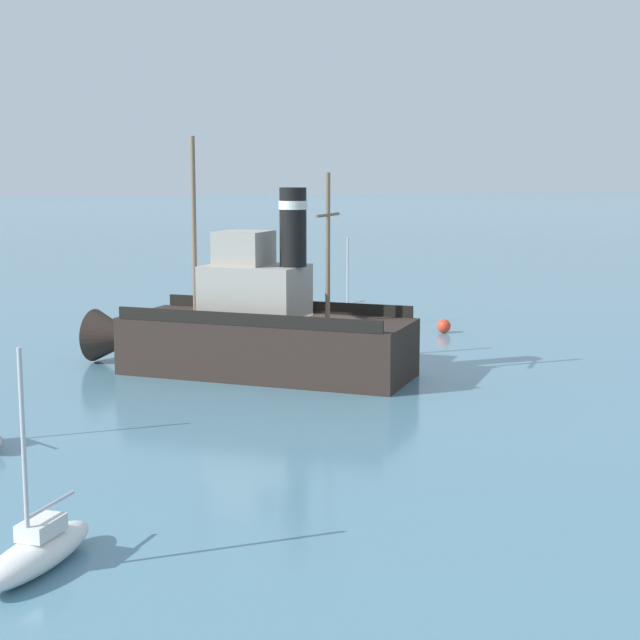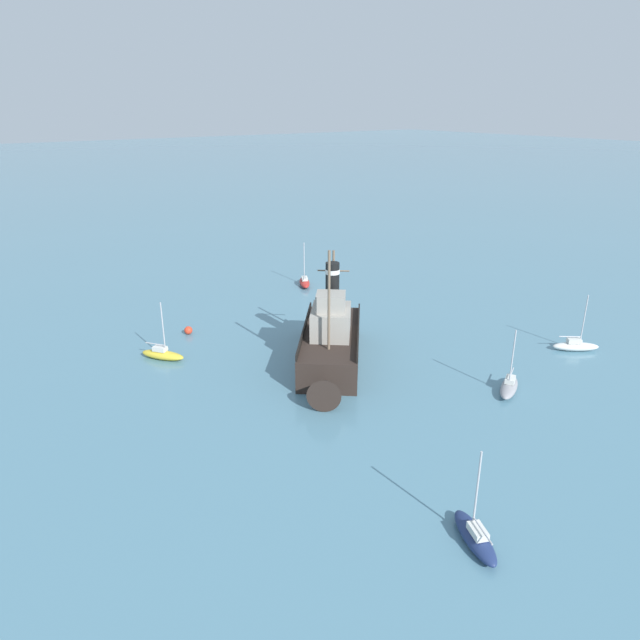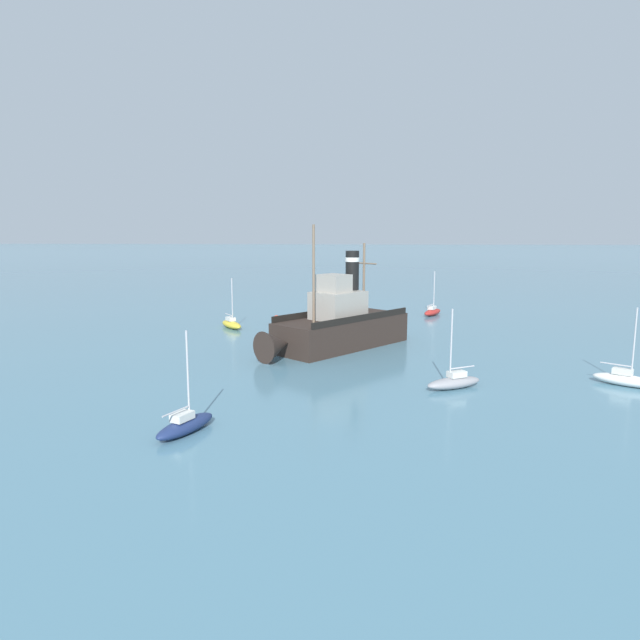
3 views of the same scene
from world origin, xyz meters
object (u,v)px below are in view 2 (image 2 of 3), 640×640
object	(u,v)px
sailboat_red	(305,282)
sailboat_grey	(509,386)
sailboat_navy	(475,536)
sailboat_yellow	(162,354)
mooring_buoy	(188,330)
old_tugboat	(331,342)
sailboat_white	(576,346)

from	to	relation	value
sailboat_red	sailboat_grey	bearing A→B (deg)	85.48
sailboat_navy	sailboat_yellow	bearing A→B (deg)	-81.52
sailboat_red	mooring_buoy	size ratio (longest dim) A/B	6.70
old_tugboat	sailboat_grey	size ratio (longest dim) A/B	2.69
sailboat_red	sailboat_yellow	size ratio (longest dim) A/B	1.00
sailboat_navy	mooring_buoy	distance (m)	32.36
sailboat_red	sailboat_white	size ratio (longest dim) A/B	1.00
old_tugboat	sailboat_navy	distance (m)	21.04
sailboat_white	mooring_buoy	world-z (taller)	sailboat_white
sailboat_white	sailboat_red	bearing A→B (deg)	-73.66
sailboat_grey	sailboat_navy	xyz separation A→B (m)	(13.95, 8.64, 0.00)
sailboat_white	sailboat_grey	world-z (taller)	same
sailboat_navy	sailboat_white	bearing A→B (deg)	-157.86
sailboat_grey	sailboat_yellow	xyz separation A→B (m)	(18.21, -19.94, 0.00)
old_tugboat	sailboat_grey	xyz separation A→B (m)	(-7.57, 11.36, -1.40)
old_tugboat	sailboat_white	world-z (taller)	old_tugboat
sailboat_red	sailboat_white	distance (m)	29.50
old_tugboat	sailboat_white	distance (m)	20.83
sailboat_red	sailboat_white	bearing A→B (deg)	106.34
mooring_buoy	old_tugboat	bearing A→B (deg)	118.71
sailboat_red	sailboat_navy	distance (m)	41.63
sailboat_white	mooring_buoy	bearing A→B (deg)	-41.81
sailboat_red	sailboat_grey	world-z (taller)	same
mooring_buoy	sailboat_white	bearing A→B (deg)	138.19
sailboat_red	sailboat_navy	world-z (taller)	same
old_tugboat	sailboat_white	bearing A→B (deg)	151.25
sailboat_red	sailboat_yellow	xyz separation A→B (m)	(20.55, 9.74, 0.00)
sailboat_yellow	old_tugboat	bearing A→B (deg)	141.11
old_tugboat	sailboat_white	xyz separation A→B (m)	(-18.22, 9.99, -1.40)
old_tugboat	mooring_buoy	distance (m)	14.16
sailboat_red	old_tugboat	bearing A→B (deg)	61.57
sailboat_white	sailboat_yellow	world-z (taller)	same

